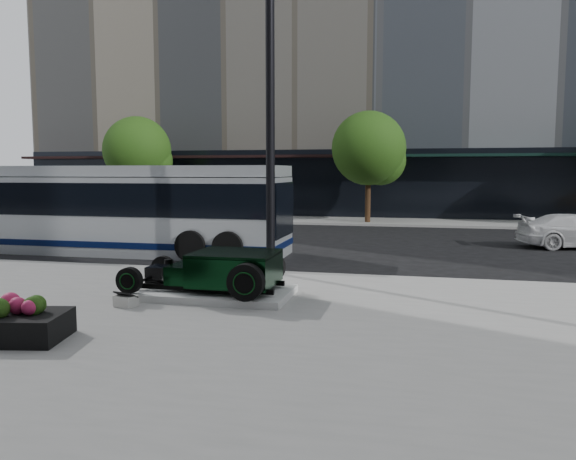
# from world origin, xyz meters

# --- Properties ---
(ground) EXTENTS (120.00, 120.00, 0.00)m
(ground) POSITION_xyz_m (0.00, 0.00, 0.00)
(ground) COLOR black
(ground) RESTS_ON ground
(sidewalk_near) EXTENTS (70.00, 17.00, 0.12)m
(sidewalk_near) POSITION_xyz_m (0.00, -10.50, 0.06)
(sidewalk_near) COLOR gray
(sidewalk_near) RESTS_ON ground
(sidewalk_far) EXTENTS (70.00, 4.00, 0.12)m
(sidewalk_far) POSITION_xyz_m (0.00, 14.00, 0.06)
(sidewalk_far) COLOR gray
(sidewalk_far) RESTS_ON ground
(street_trees) EXTENTS (29.80, 3.80, 5.70)m
(street_trees) POSITION_xyz_m (1.15, 13.07, 3.77)
(street_trees) COLOR black
(street_trees) RESTS_ON sidewalk_far
(display_plinth) EXTENTS (3.40, 1.80, 0.15)m
(display_plinth) POSITION_xyz_m (-0.72, -5.24, 0.20)
(display_plinth) COLOR silver
(display_plinth) RESTS_ON sidewalk_near
(hot_rod) EXTENTS (3.22, 2.00, 0.81)m
(hot_rod) POSITION_xyz_m (-0.38, -5.24, 0.70)
(hot_rod) COLOR black
(hot_rod) RESTS_ON display_plinth
(info_plaque) EXTENTS (0.46, 0.38, 0.31)m
(info_plaque) POSITION_xyz_m (-2.00, -6.48, 0.24)
(info_plaque) COLOR silver
(info_plaque) RESTS_ON sidewalk_near
(lamppost) EXTENTS (0.42, 0.42, 7.58)m
(lamppost) POSITION_xyz_m (-0.17, -2.30, 3.62)
(lamppost) COLOR black
(lamppost) RESTS_ON sidewalk_near
(transit_bus) EXTENTS (12.12, 2.88, 2.92)m
(transit_bus) POSITION_xyz_m (-6.59, 0.91, 1.49)
(transit_bus) COLOR silver
(transit_bus) RESTS_ON ground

